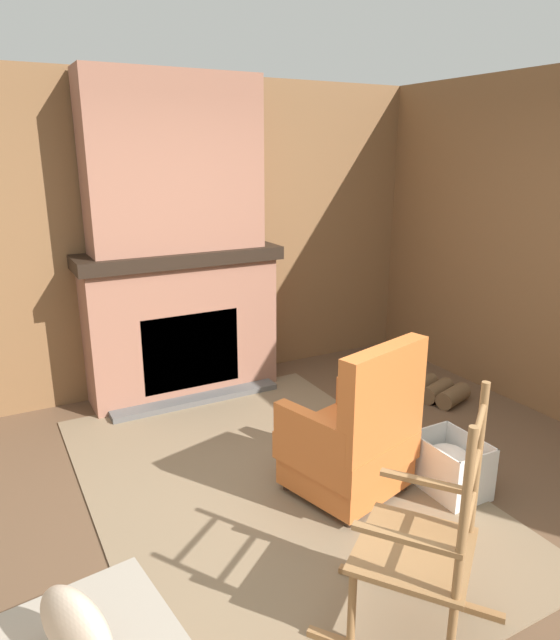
{
  "coord_description": "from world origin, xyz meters",
  "views": [
    {
      "loc": [
        2.35,
        -1.51,
        2.09
      ],
      "look_at": [
        -1.15,
        0.39,
        0.9
      ],
      "focal_mm": 32.0,
      "sensor_mm": 36.0,
      "label": 1
    }
  ],
  "objects": [
    {
      "name": "storage_case",
      "position": [
        -2.27,
        0.12,
        1.36
      ],
      "size": [
        0.17,
        0.27,
        0.14
      ],
      "color": "brown",
      "rests_on": "fireplace_hearth"
    },
    {
      "name": "laundry_basket",
      "position": [
        0.07,
        0.96,
        0.18
      ],
      "size": [
        0.44,
        0.33,
        0.35
      ],
      "rotation": [
        0.0,
        0.0,
        0.0
      ],
      "color": "white",
      "rests_on": "ground"
    },
    {
      "name": "chimney_breast",
      "position": [
        -2.22,
        0.0,
        1.98
      ],
      "size": [
        0.38,
        1.43,
        1.39
      ],
      "color": "#93604C",
      "rests_on": "fireplace_hearth"
    },
    {
      "name": "wood_panel_wall_left",
      "position": [
        -2.47,
        0.0,
        1.35
      ],
      "size": [
        0.06,
        5.48,
        2.7
      ],
      "color": "brown",
      "rests_on": "ground"
    },
    {
      "name": "fireplace_hearth",
      "position": [
        -2.21,
        0.0,
        0.64
      ],
      "size": [
        0.65,
        1.72,
        1.28
      ],
      "color": "#93604C",
      "rests_on": "ground"
    },
    {
      "name": "oil_lamp_vase",
      "position": [
        -2.27,
        -0.26,
        1.39
      ],
      "size": [
        0.09,
        0.09,
        0.29
      ],
      "color": "silver",
      "rests_on": "fireplace_hearth"
    },
    {
      "name": "ground_plane",
      "position": [
        0.0,
        0.0,
        0.0
      ],
      "size": [
        14.0,
        14.0,
        0.0
      ],
      "primitive_type": "plane",
      "color": "brown"
    },
    {
      "name": "area_rug",
      "position": [
        -0.52,
        -0.02,
        0.01
      ],
      "size": [
        3.15,
        2.19,
        0.01
      ],
      "color": "#7A664C",
      "rests_on": "ground"
    },
    {
      "name": "armchair",
      "position": [
        -0.2,
        0.38,
        0.37
      ],
      "size": [
        0.79,
        0.82,
        1.04
      ],
      "rotation": [
        0.0,
        0.0,
        3.41
      ],
      "color": "#C6662D",
      "rests_on": "ground"
    },
    {
      "name": "rocking_chair",
      "position": [
        0.84,
        0.01,
        0.41
      ],
      "size": [
        0.92,
        0.86,
        1.17
      ],
      "rotation": [
        0.0,
        0.0,
        3.79
      ],
      "color": "olive",
      "rests_on": "ground"
    },
    {
      "name": "firewood_stack",
      "position": [
        -1.02,
        1.87,
        0.08
      ],
      "size": [
        0.54,
        0.46,
        0.15
      ],
      "rotation": [
        0.0,
        0.0,
        0.3
      ],
      "color": "brown",
      "rests_on": "ground"
    }
  ]
}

